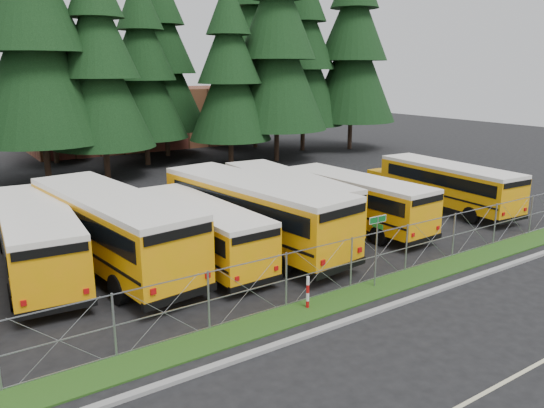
{
  "coord_description": "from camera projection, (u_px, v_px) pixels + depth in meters",
  "views": [
    {
      "loc": [
        -13.94,
        -14.85,
        8.1
      ],
      "look_at": [
        -1.22,
        4.0,
        2.24
      ],
      "focal_mm": 35.0,
      "sensor_mm": 36.0,
      "label": 1
    }
  ],
  "objects": [
    {
      "name": "bus_4",
      "position": [
        248.0,
        214.0,
        24.28
      ],
      "size": [
        4.47,
        12.62,
        3.24
      ],
      "primitive_type": null,
      "rotation": [
        0.0,
        0.0,
        0.13
      ],
      "color": "#E39C07",
      "rests_on": "ground"
    },
    {
      "name": "conifer_5",
      "position": [
        143.0,
        71.0,
        43.74
      ],
      "size": [
        7.11,
        7.11,
        15.73
      ],
      "primitive_type": null,
      "color": "black",
      "rests_on": "ground"
    },
    {
      "name": "conifer_11",
      "position": [
        49.0,
        80.0,
        44.8
      ],
      "size": [
        6.44,
        6.44,
        14.24
      ],
      "primitive_type": null,
      "color": "black",
      "rests_on": "ground"
    },
    {
      "name": "conifer_8",
      "position": [
        304.0,
        60.0,
        51.53
      ],
      "size": [
        7.96,
        7.96,
        17.6
      ],
      "primitive_type": null,
      "color": "black",
      "rests_on": "ground"
    },
    {
      "name": "bus_5",
      "position": [
        283.0,
        201.0,
        27.29
      ],
      "size": [
        3.33,
        11.22,
        2.9
      ],
      "primitive_type": null,
      "rotation": [
        0.0,
        0.0,
        -0.07
      ],
      "color": "#E39C07",
      "rests_on": "ground"
    },
    {
      "name": "grass_verge",
      "position": [
        382.0,
        287.0,
        20.12
      ],
      "size": [
        50.0,
        1.4,
        0.06
      ],
      "primitive_type": "cube",
      "color": "#204513",
      "rests_on": "ground"
    },
    {
      "name": "bus_6",
      "position": [
        351.0,
        201.0,
        27.54
      ],
      "size": [
        2.93,
        10.47,
        2.72
      ],
      "primitive_type": null,
      "rotation": [
        0.0,
        0.0,
        0.05
      ],
      "color": "#E39C07",
      "rests_on": "ground"
    },
    {
      "name": "bus_1",
      "position": [
        37.0,
        240.0,
        21.12
      ],
      "size": [
        3.53,
        11.18,
        2.88
      ],
      "primitive_type": null,
      "rotation": [
        0.0,
        0.0,
        -0.09
      ],
      "color": "#E39C07",
      "rests_on": "ground"
    },
    {
      "name": "conifer_3",
      "position": [
        34.0,
        37.0,
        35.86
      ],
      "size": [
        9.15,
        9.15,
        20.24
      ],
      "primitive_type": null,
      "color": "black",
      "rests_on": "ground"
    },
    {
      "name": "ground",
      "position": [
        352.0,
        274.0,
        21.49
      ],
      "size": [
        120.0,
        120.0,
        0.0
      ],
      "primitive_type": "plane",
      "color": "black",
      "rests_on": "ground"
    },
    {
      "name": "conifer_4",
      "position": [
        99.0,
        67.0,
        37.8
      ],
      "size": [
        7.38,
        7.38,
        16.33
      ],
      "primitive_type": null,
      "color": "black",
      "rests_on": "ground"
    },
    {
      "name": "conifer_7",
      "position": [
        277.0,
        48.0,
        45.2
      ],
      "size": [
        8.8,
        8.8,
        19.47
      ],
      "primitive_type": null,
      "color": "black",
      "rests_on": "ground"
    },
    {
      "name": "road_lane_line",
      "position": [
        543.0,
        361.0,
        15.07
      ],
      "size": [
        50.0,
        0.12,
        0.01
      ],
      "primitive_type": "cube",
      "color": "beige",
      "rests_on": "ground"
    },
    {
      "name": "chainlink_fence",
      "position": [
        371.0,
        257.0,
        20.44
      ],
      "size": [
        44.0,
        0.1,
        2.0
      ],
      "primitive_type": null,
      "color": "gray",
      "rests_on": "ground"
    },
    {
      "name": "bus_2",
      "position": [
        107.0,
        230.0,
        21.76
      ],
      "size": [
        4.38,
        12.6,
        3.24
      ],
      "primitive_type": null,
      "rotation": [
        0.0,
        0.0,
        0.12
      ],
      "color": "#E39C07",
      "rests_on": "ground"
    },
    {
      "name": "conifer_12",
      "position": [
        164.0,
        64.0,
        48.29
      ],
      "size": [
        7.61,
        7.61,
        16.83
      ],
      "primitive_type": null,
      "color": "black",
      "rests_on": "ground"
    },
    {
      "name": "curb",
      "position": [
        411.0,
        299.0,
        18.99
      ],
      "size": [
        50.0,
        0.25,
        0.12
      ],
      "primitive_type": "cube",
      "color": "gray",
      "rests_on": "ground"
    },
    {
      "name": "striped_bollard",
      "position": [
        308.0,
        293.0,
        18.2
      ],
      "size": [
        0.11,
        0.11,
        1.2
      ],
      "primitive_type": "cylinder",
      "color": "#B20C0C",
      "rests_on": "ground"
    },
    {
      "name": "bus_east",
      "position": [
        443.0,
        186.0,
        31.07
      ],
      "size": [
        3.04,
        10.48,
        2.71
      ],
      "primitive_type": null,
      "rotation": [
        0.0,
        0.0,
        -0.06
      ],
      "color": "#E39C07",
      "rests_on": "ground"
    },
    {
      "name": "street_sign",
      "position": [
        377.0,
        236.0,
        19.67
      ],
      "size": [
        0.84,
        0.55,
        2.81
      ],
      "color": "gray",
      "rests_on": "ground"
    },
    {
      "name": "bus_3",
      "position": [
        196.0,
        231.0,
        22.64
      ],
      "size": [
        2.68,
        10.07,
        2.62
      ],
      "primitive_type": null,
      "rotation": [
        0.0,
        0.0,
        0.03
      ],
      "color": "#E39C07",
      "rests_on": "ground"
    },
    {
      "name": "brick_building",
      "position": [
        138.0,
        117.0,
        56.1
      ],
      "size": [
        22.0,
        10.0,
        6.0
      ],
      "primitive_type": "cube",
      "color": "brown",
      "rests_on": "ground"
    },
    {
      "name": "conifer_13",
      "position": [
        255.0,
        49.0,
        53.32
      ],
      "size": [
        8.95,
        8.95,
        19.8
      ],
      "primitive_type": null,
      "color": "black",
      "rests_on": "ground"
    },
    {
      "name": "conifer_6",
      "position": [
        229.0,
        74.0,
        43.39
      ],
      "size": [
        6.86,
        6.86,
        15.17
      ],
      "primitive_type": null,
      "color": "black",
      "rests_on": "ground"
    },
    {
      "name": "conifer_9",
      "position": [
        353.0,
        51.0,
        52.31
      ],
      "size": [
        8.8,
        8.8,
        19.46
      ],
      "primitive_type": null,
      "color": "black",
      "rests_on": "ground"
    }
  ]
}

